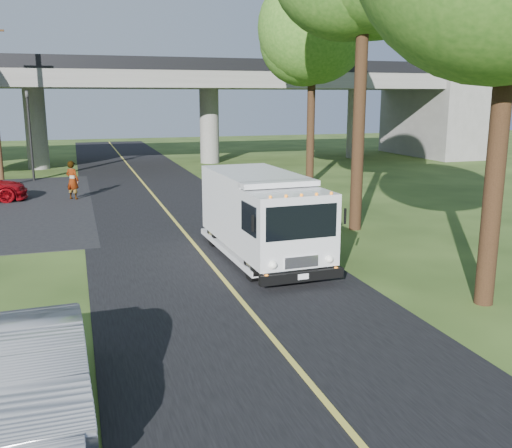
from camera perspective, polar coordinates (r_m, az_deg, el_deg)
name	(u,v)px	position (r m, az deg, el deg)	size (l,w,h in m)	color
ground	(282,351)	(11.38, 2.62, -12.55)	(120.00, 120.00, 0.00)	#2A3E16
road	(186,235)	(20.56, -7.03, -1.06)	(7.00, 90.00, 0.02)	black
lane_line	(186,234)	(20.55, -7.03, -1.00)	(0.12, 90.00, 0.01)	gold
overpass	(125,101)	(41.81, -12.94, 11.93)	(54.00, 10.00, 7.30)	slate
traffic_signal	(29,126)	(35.77, -21.72, 9.12)	(0.18, 0.22, 5.20)	black
tree_right_far	(317,30)	(32.33, 6.16, 18.70)	(5.77, 5.67, 10.99)	#382314
step_van	(262,214)	(17.08, 0.56, 1.03)	(2.48, 6.24, 2.59)	silver
silver_sedan	(36,372)	(9.65, -21.11, -13.65)	(1.49, 4.28, 1.41)	gray
pedestrian	(72,180)	(28.70, -17.88, 4.19)	(0.68, 0.45, 1.86)	gray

